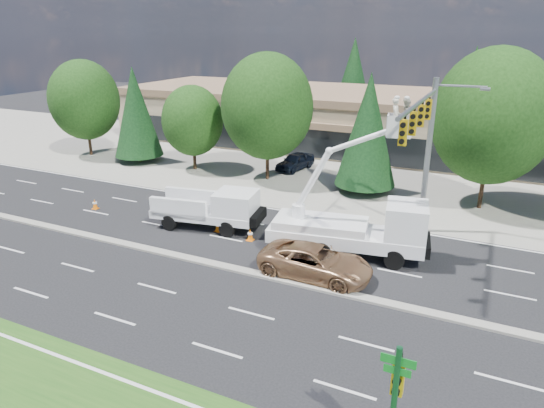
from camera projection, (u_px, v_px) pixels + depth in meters
The scene contains 23 objects.
ground at pixel (195, 261), 25.42m from camera, with size 140.00×140.00×0.00m, color black.
concrete_apron at pixel (323, 168), 42.44m from camera, with size 140.00×22.00×0.01m, color gray.
road_median at pixel (195, 260), 25.40m from camera, with size 120.00×0.55×0.12m, color gray.
strip_mall at pixel (356, 118), 49.97m from camera, with size 50.40×15.40×5.50m.
tree_front_a at pixel (84, 100), 45.24m from camera, with size 6.44×6.44×8.94m.
tree_front_b at pixel (136, 112), 43.06m from camera, with size 4.30×4.30×8.48m.
tree_front_c at pixel (192, 121), 40.77m from camera, with size 5.17×5.17×7.18m.
tree_front_d at pixel (267, 107), 37.42m from camera, with size 7.16×7.16×9.94m.
tree_front_e at pixel (368, 130), 34.59m from camera, with size 4.42×4.42×8.72m.
tree_front_f at pixel (493, 117), 30.87m from camera, with size 7.62×7.62×10.58m.
tree_back_a at pixel (254, 83), 66.86m from camera, with size 4.24×4.24×8.36m.
tree_back_b at pixel (353, 78), 60.84m from camera, with size 5.37×5.37×10.58m.
tree_back_c at pixel (472, 87), 55.37m from camera, with size 4.97×4.97×9.80m.
signal_mast at pixel (425, 139), 25.34m from camera, with size 2.76×10.16×9.00m.
street_sign_pole at pixel (395, 395), 12.63m from camera, with size 0.90×0.44×4.00m.
utility_pickup at pixel (212, 212), 29.34m from camera, with size 6.65×3.34×2.43m.
bucket_truck at pixel (360, 224), 25.45m from camera, with size 8.50×3.78×8.50m.
traffic_cone_a at pixel (95, 204), 32.69m from camera, with size 0.40×0.40×0.70m.
traffic_cone_b at pixel (218, 226), 29.02m from camera, with size 0.40×0.40×0.70m.
traffic_cone_c at pixel (250, 235), 27.78m from camera, with size 0.40×0.40×0.70m.
minivan at pixel (315, 262), 23.59m from camera, with size 2.57×5.57×1.55m, color #9B704B.
parked_car_west at pixel (295, 161), 41.84m from camera, with size 1.70×4.21×1.44m, color black.
parked_car_east at pixel (366, 162), 41.60m from camera, with size 1.49×4.28×1.41m, color black.
Camera 1 is at (13.43, -18.99, 11.43)m, focal length 32.00 mm.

